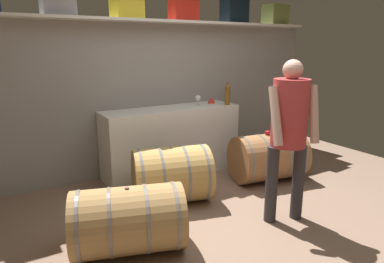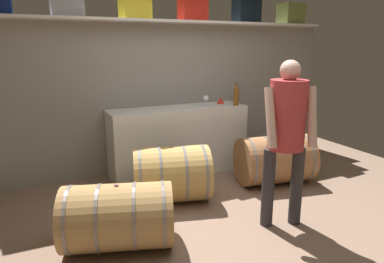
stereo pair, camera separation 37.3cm
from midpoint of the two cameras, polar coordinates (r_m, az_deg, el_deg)
ground_plane at (r=3.87m, az=6.52°, el=-12.58°), size 6.46×7.22×0.02m
back_wall_panel at (r=4.86m, az=-2.47°, el=5.58°), size 5.26×0.10×2.01m
high_shelf_board at (r=4.68m, az=-1.86°, el=17.80°), size 4.84×0.40×0.03m
toolcase_grey at (r=4.36m, az=-17.71°, el=19.95°), size 0.37×0.24×0.35m
toolcase_yellow at (r=4.54m, az=-7.02°, el=19.51°), size 0.37×0.31×0.24m
toolcase_red at (r=4.85m, az=2.46°, el=19.58°), size 0.37×0.23×0.29m
toolcase_black at (r=5.29m, az=11.14°, el=19.08°), size 0.35×0.26×0.33m
toolcase_olive at (r=5.80m, az=18.00°, el=18.08°), size 0.39×0.28×0.30m
work_cabinet at (r=4.71m, az=0.01°, el=-1.49°), size 1.88×0.53×0.91m
wine_bottle_amber at (r=4.82m, az=9.56°, el=5.99°), size 0.07×0.07×0.32m
wine_glass at (r=4.73m, az=4.59°, el=5.47°), size 0.08×0.08×0.15m
red_funnel at (r=4.97m, az=6.94°, el=5.14°), size 0.11×0.11×0.09m
wine_barrel_near at (r=4.55m, az=15.90°, el=-4.54°), size 1.01×0.77×0.63m
wine_barrel_far at (r=3.06m, az=-8.71°, el=-13.89°), size 1.06×0.83×0.59m
wine_barrel_flank at (r=3.87m, az=-0.65°, el=-7.13°), size 0.97×0.82×0.65m
tasting_cup at (r=4.43m, az=15.80°, el=-0.55°), size 0.06×0.06×0.04m
winemaker_pouring at (r=3.34m, az=18.57°, el=0.56°), size 0.51×0.42×1.60m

